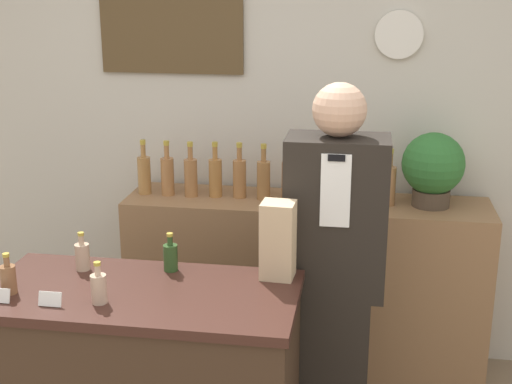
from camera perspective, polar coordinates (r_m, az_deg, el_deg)
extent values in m
cube|color=beige|center=(4.04, 1.39, 5.39)|extent=(5.20, 0.06, 2.70)
cube|color=brown|center=(4.04, -6.79, 12.53)|extent=(0.80, 0.02, 0.44)
cylinder|color=white|center=(3.89, 11.36, 12.25)|extent=(0.25, 0.03, 0.25)
cube|color=#8E6642|center=(4.01, 3.91, -7.53)|extent=(1.95, 0.44, 1.00)
cube|color=#371D17|center=(2.89, -9.18, -8.11)|extent=(1.25, 0.61, 0.04)
cube|color=black|center=(3.42, 5.99, -14.02)|extent=(0.33, 0.26, 0.81)
cube|color=black|center=(3.10, 6.41, -1.94)|extent=(0.44, 0.26, 0.70)
cube|color=white|center=(2.92, 6.38, 0.08)|extent=(0.12, 0.01, 0.31)
cube|color=black|center=(2.88, 6.46, 2.74)|extent=(0.07, 0.01, 0.03)
sphere|color=tan|center=(2.98, 6.70, 6.55)|extent=(0.23, 0.23, 0.23)
cylinder|color=#4C3D2D|center=(3.84, 13.81, -0.43)|extent=(0.20, 0.20, 0.09)
sphere|color=#2D6B2D|center=(3.79, 14.00, 2.21)|extent=(0.32, 0.32, 0.32)
cube|color=tan|center=(2.90, 1.77, -3.87)|extent=(0.14, 0.13, 0.32)
cube|color=white|center=(2.81, -16.15, -8.23)|extent=(0.09, 0.02, 0.06)
cylinder|color=brown|center=(2.96, -19.19, -6.64)|extent=(0.06, 0.06, 0.11)
cylinder|color=brown|center=(2.93, -19.33, -5.27)|extent=(0.02, 0.02, 0.04)
cylinder|color=#B29933|center=(2.92, -19.38, -4.78)|extent=(0.03, 0.03, 0.01)
cylinder|color=tan|center=(3.10, -13.71, -5.07)|extent=(0.06, 0.06, 0.11)
cylinder|color=tan|center=(3.07, -13.81, -3.75)|extent=(0.02, 0.02, 0.04)
cylinder|color=#B29933|center=(3.06, -13.85, -3.28)|extent=(0.03, 0.03, 0.01)
cylinder|color=tan|center=(2.78, -12.46, -7.58)|extent=(0.06, 0.06, 0.11)
cylinder|color=tan|center=(2.75, -12.56, -6.13)|extent=(0.02, 0.02, 0.04)
cylinder|color=#B29933|center=(2.74, -12.60, -5.61)|extent=(0.03, 0.03, 0.01)
cylinder|color=#2A4920|center=(3.03, -6.85, -5.24)|extent=(0.06, 0.06, 0.11)
cylinder|color=#2A4920|center=(3.00, -6.90, -3.89)|extent=(0.02, 0.02, 0.04)
cylinder|color=#B29933|center=(2.99, -6.92, -3.41)|extent=(0.03, 0.03, 0.01)
cylinder|color=#A3723D|center=(3.97, -8.93, 1.32)|extent=(0.07, 0.07, 0.21)
cylinder|color=#A3723D|center=(3.94, -9.02, 3.28)|extent=(0.03, 0.03, 0.07)
cylinder|color=#B29933|center=(3.92, -9.05, 3.97)|extent=(0.03, 0.03, 0.02)
cylinder|color=#A36D3E|center=(3.93, -7.09, 1.23)|extent=(0.07, 0.07, 0.21)
cylinder|color=#A36D3E|center=(3.89, -7.17, 3.21)|extent=(0.03, 0.03, 0.07)
cylinder|color=#B29933|center=(3.88, -7.19, 3.91)|extent=(0.03, 0.03, 0.02)
cylinder|color=#9F6A3D|center=(3.89, -5.23, 1.14)|extent=(0.07, 0.07, 0.21)
cylinder|color=#9F6A3D|center=(3.86, -5.29, 3.14)|extent=(0.03, 0.03, 0.07)
cylinder|color=#B29933|center=(3.84, -5.31, 3.84)|extent=(0.03, 0.03, 0.02)
cylinder|color=#A56F38|center=(3.88, -3.27, 1.13)|extent=(0.07, 0.07, 0.21)
cylinder|color=#A56F38|center=(3.84, -3.30, 3.13)|extent=(0.03, 0.03, 0.07)
cylinder|color=#B29933|center=(3.83, -3.31, 3.84)|extent=(0.03, 0.03, 0.02)
cylinder|color=#A06A3B|center=(3.86, -1.33, 1.06)|extent=(0.07, 0.07, 0.21)
cylinder|color=#A06A3B|center=(3.82, -1.34, 3.07)|extent=(0.03, 0.03, 0.07)
cylinder|color=#B29933|center=(3.81, -1.35, 3.78)|extent=(0.03, 0.03, 0.02)
cylinder|color=olive|center=(3.83, 0.61, 0.94)|extent=(0.07, 0.07, 0.21)
cylinder|color=olive|center=(3.79, 0.61, 2.97)|extent=(0.03, 0.03, 0.07)
cylinder|color=#B29933|center=(3.78, 0.62, 3.69)|extent=(0.03, 0.03, 0.02)
cylinder|color=#A4693F|center=(3.82, 2.60, 0.89)|extent=(0.07, 0.07, 0.21)
cylinder|color=#A4693F|center=(3.78, 2.62, 2.92)|extent=(0.03, 0.03, 0.07)
cylinder|color=#B29933|center=(3.77, 2.63, 3.64)|extent=(0.03, 0.03, 0.02)
cylinder|color=#9C6838|center=(3.79, 4.56, 0.74)|extent=(0.07, 0.07, 0.21)
cylinder|color=#9C6838|center=(3.76, 4.61, 2.79)|extent=(0.03, 0.03, 0.07)
cylinder|color=#B29933|center=(3.75, 4.63, 3.51)|extent=(0.03, 0.03, 0.02)
cylinder|color=olive|center=(3.80, 6.57, 0.71)|extent=(0.07, 0.07, 0.21)
cylinder|color=olive|center=(3.76, 6.64, 2.75)|extent=(0.03, 0.03, 0.07)
cylinder|color=#B29933|center=(3.75, 6.67, 3.47)|extent=(0.03, 0.03, 0.02)
cylinder|color=#A46C35|center=(3.79, 8.57, 0.60)|extent=(0.07, 0.07, 0.21)
cylinder|color=#A46C35|center=(3.76, 8.66, 2.64)|extent=(0.03, 0.03, 0.07)
cylinder|color=#B29933|center=(3.74, 8.70, 3.36)|extent=(0.03, 0.03, 0.02)
cylinder|color=#9B693E|center=(3.79, 10.58, 0.47)|extent=(0.07, 0.07, 0.21)
cylinder|color=#9B693E|center=(3.75, 10.69, 2.52)|extent=(0.03, 0.03, 0.07)
cylinder|color=#B29933|center=(3.74, 10.73, 3.24)|extent=(0.03, 0.03, 0.02)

